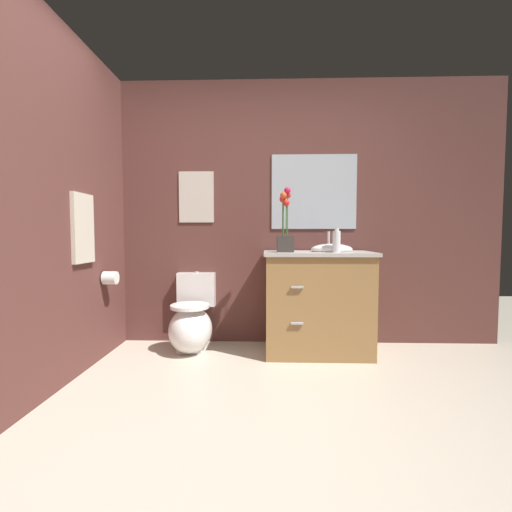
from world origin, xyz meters
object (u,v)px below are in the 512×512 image
at_px(vanity_cabinet, 318,301).
at_px(flower_vase, 285,232).
at_px(wall_poster, 196,197).
at_px(wall_mirror, 314,192).
at_px(hanging_towel, 83,228).
at_px(soap_bottle, 336,241).
at_px(toilet_paper_roll, 110,278).
at_px(toilet, 192,324).

distance_m(vanity_cabinet, flower_vase, 0.68).
relative_size(wall_poster, wall_mirror, 0.61).
xyz_separation_m(vanity_cabinet, wall_poster, (-1.12, 0.29, 0.94)).
height_order(wall_poster, hanging_towel, wall_poster).
distance_m(soap_bottle, hanging_towel, 1.99).
height_order(wall_poster, wall_mirror, wall_mirror).
bearing_deg(hanging_towel, vanity_cabinet, 14.89).
distance_m(flower_vase, wall_mirror, 0.61).
xyz_separation_m(wall_poster, toilet_paper_roll, (-0.64, -0.46, -0.72)).
bearing_deg(toilet, flower_vase, -7.33).
bearing_deg(toilet_paper_roll, vanity_cabinet, 5.49).
height_order(vanity_cabinet, flower_vase, flower_vase).
xyz_separation_m(flower_vase, wall_mirror, (0.29, 0.37, 0.38)).
bearing_deg(wall_poster, flower_vase, -24.22).
xyz_separation_m(vanity_cabinet, wall_mirror, (-0.00, 0.29, 0.99)).
relative_size(flower_vase, hanging_towel, 1.06).
relative_size(wall_mirror, hanging_towel, 1.54).
bearing_deg(soap_bottle, vanity_cabinet, 132.62).
height_order(soap_bottle, toilet_paper_roll, soap_bottle).
relative_size(flower_vase, wall_mirror, 0.69).
distance_m(toilet, wall_mirror, 1.67).
bearing_deg(vanity_cabinet, hanging_towel, -165.11).
relative_size(soap_bottle, wall_poster, 0.42).
xyz_separation_m(flower_vase, soap_bottle, (0.42, -0.06, -0.08)).
height_order(toilet, vanity_cabinet, vanity_cabinet).
bearing_deg(vanity_cabinet, toilet, 178.65).
height_order(hanging_towel, toilet_paper_roll, hanging_towel).
bearing_deg(wall_mirror, vanity_cabinet, -89.49).
bearing_deg(toilet_paper_roll, toilet, 16.96).
xyz_separation_m(soap_bottle, toilet_paper_roll, (-1.90, -0.03, -0.31)).
relative_size(toilet, flower_vase, 1.26).
xyz_separation_m(toilet, soap_bottle, (1.25, -0.17, 0.75)).
bearing_deg(toilet, wall_mirror, 13.42).
xyz_separation_m(toilet, wall_poster, (-0.00, 0.27, 1.16)).
bearing_deg(wall_poster, vanity_cabinet, -14.65).
xyz_separation_m(wall_poster, hanging_towel, (-0.70, -0.78, -0.31)).
bearing_deg(toilet, toilet_paper_roll, -163.04).
distance_m(flower_vase, wall_poster, 0.97).
xyz_separation_m(wall_mirror, toilet_paper_roll, (-1.77, -0.46, -0.77)).
height_order(wall_mirror, toilet_paper_roll, wall_mirror).
xyz_separation_m(vanity_cabinet, flower_vase, (-0.29, -0.08, 0.61)).
height_order(toilet, wall_mirror, wall_mirror).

